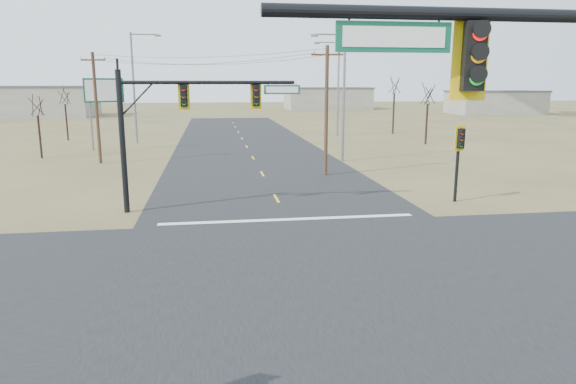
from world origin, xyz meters
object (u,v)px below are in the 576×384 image
Objects in this scene: streetlight_c at (136,82)px; bare_tree_a at (37,105)px; utility_pole_far at (96,106)px; bare_tree_b at (64,96)px; bare_tree_d at (395,85)px; streetlight_b at (336,83)px; highway_sign at (104,100)px; pedestal_signal_ne at (460,146)px; utility_pole_near at (326,109)px; streetlight_a at (341,90)px; bare_tree_c at (428,93)px; mast_arm_far at (185,110)px.

streetlight_c reaches higher than bare_tree_a.
utility_pole_far reaches higher than bare_tree_b.
streetlight_c is 2.00× the size of bare_tree_a.
bare_tree_b is at bearing 96.06° from bare_tree_a.
streetlight_b is at bearing -167.52° from bare_tree_d.
highway_sign is 6.57m from bare_tree_a.
bare_tree_a is (-27.37, 20.81, 1.45)m from pedestal_signal_ne.
pedestal_signal_ne is 0.73× the size of bare_tree_a.
utility_pole_near is 24.07m from highway_sign.
pedestal_signal_ne is 0.36× the size of streetlight_c.
utility_pole_far is (-21.81, 17.13, 1.47)m from pedestal_signal_ne.
pedestal_signal_ne is 15.91m from streetlight_a.
bare_tree_b is 38.82m from bare_tree_d.
streetlight_b is 0.98× the size of streetlight_c.
utility_pole_far is 0.77× the size of streetlight_b.
bare_tree_c is at bearing -14.79° from streetlight_c.
streetlight_b reaches higher than utility_pole_near.
bare_tree_a is (-29.32, -14.77, -1.76)m from streetlight_b.
utility_pole_near reaches higher than bare_tree_c.
bare_tree_a is 40.75m from bare_tree_d.
pedestal_signal_ne is 10.60m from utility_pole_near.
highway_sign reaches higher than bare_tree_a.
bare_tree_d is at bearing 3.00° from highway_sign.
bare_tree_d is (38.74, 2.17, 1.18)m from bare_tree_b.
utility_pole_far is at bearing -33.50° from bare_tree_a.
utility_pole_far reaches higher than pedestal_signal_ne.
streetlight_a reaches higher than bare_tree_a.
bare_tree_c is 11.65m from bare_tree_d.
streetlight_b reaches higher than utility_pole_far.
bare_tree_c is (7.32, -9.86, -1.00)m from streetlight_b.
utility_pole_near reaches higher than bare_tree_b.
bare_tree_b is at bearing 132.33° from utility_pole_near.
utility_pole_near is 22.02m from bare_tree_c.
pedestal_signal_ne is 37.54m from streetlight_c.
highway_sign is (-8.60, 25.18, -0.29)m from mast_arm_far.
highway_sign is (-17.62, 16.40, 0.15)m from utility_pole_near.
utility_pole_near is at bearing -25.71° from utility_pole_far.
highway_sign is 0.61× the size of streetlight_b.
mast_arm_far is 34.58m from bare_tree_c.
utility_pole_far is at bearing -147.45° from bare_tree_d.
bare_tree_a is at bearing -156.07° from bare_tree_d.
highway_sign is at bearing -57.68° from bare_tree_b.
streetlight_a is at bearing -45.47° from streetlight_c.
streetlight_b is at bearing 6.58° from streetlight_c.
streetlight_b reaches higher than bare_tree_a.
streetlight_c is 31.07m from bare_tree_d.
streetlight_a reaches higher than pedestal_signal_ne.
streetlight_a reaches higher than utility_pole_far.
bare_tree_c is (14.45, 16.61, 0.69)m from utility_pole_near.
utility_pole_near is 0.77× the size of streetlight_c.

